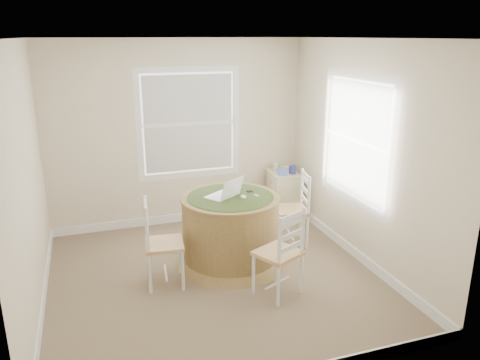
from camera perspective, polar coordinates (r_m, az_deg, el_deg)
name	(u,v)px	position (r m, az deg, el deg)	size (l,w,h in m)	color
room	(223,163)	(5.11, -2.07, 2.14)	(3.64, 3.64, 2.64)	#7F6B50
round_table	(231,227)	(5.58, -1.16, -5.73)	(1.34, 1.34, 0.84)	olive
chair_left	(164,244)	(5.16, -9.22, -7.67)	(0.42, 0.40, 0.95)	white
chair_near	(278,253)	(4.91, 4.64, -8.83)	(0.42, 0.40, 0.95)	white
chair_right	(291,210)	(6.08, 6.28, -3.60)	(0.42, 0.40, 0.95)	white
laptop	(224,194)	(5.43, -1.93, -1.71)	(0.48, 0.47, 0.25)	white
mouse	(243,197)	(5.40, 0.43, -2.07)	(0.07, 0.11, 0.04)	white
phone	(256,196)	(5.47, 2.01, -1.93)	(0.04, 0.09, 0.02)	#B7BABF
keys	(249,192)	(5.59, 1.16, -1.44)	(0.06, 0.05, 0.03)	black
corner_chest	(283,194)	(7.03, 5.21, -1.75)	(0.43, 0.55, 0.70)	beige
tissue_box	(283,171)	(6.78, 5.21, 1.05)	(0.12, 0.12, 0.10)	#5E77D8
box_yellow	(286,169)	(7.00, 5.67, 1.37)	(0.15, 0.10, 0.06)	#F0E454
box_blue	(292,170)	(6.85, 6.30, 1.27)	(0.08, 0.08, 0.12)	#313493
cup_cream	(276,167)	(7.03, 4.46, 1.62)	(0.07, 0.07, 0.09)	beige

